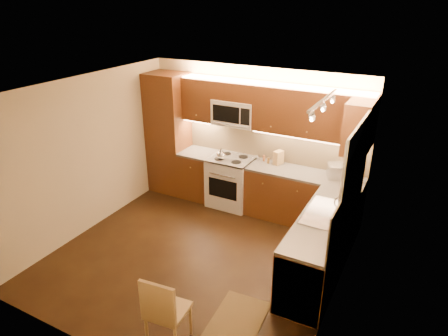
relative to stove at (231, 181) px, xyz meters
The scene contains 37 objects.
floor 1.76m from the stove, 79.85° to the right, with size 4.00×4.00×0.01m, color black.
ceiling 2.66m from the stove, 79.85° to the right, with size 4.00×4.00×0.01m, color beige.
wall_back 0.91m from the stove, 47.29° to the left, with size 4.00×0.01×2.50m, color #BDAE8B.
wall_front 3.77m from the stove, 85.33° to the right, with size 4.00×0.01×2.50m, color #BDAE8B.
wall_left 2.51m from the stove, 135.42° to the right, with size 0.01×4.00×2.50m, color #BDAE8B.
wall_right 2.95m from the stove, 36.06° to the right, with size 0.01×4.00×2.50m, color #BDAE8B.
pantry 1.52m from the stove, behind, with size 0.70×0.60×2.30m, color #4A260F.
base_cab_back_left 0.69m from the stove, behind, with size 0.62×0.60×0.86m, color #4A260F.
counter_back_left 0.81m from the stove, behind, with size 0.62×0.60×0.04m, color #3E3B39.
base_cab_back_right 1.34m from the stove, ahead, with size 1.92×0.60×0.86m, color #4A260F.
counter_back_right 1.40m from the stove, ahead, with size 1.92×0.60×0.04m, color #3E3B39.
base_cab_right 2.37m from the stove, 32.52° to the right, with size 0.60×2.00×0.86m, color #4A260F.
counter_right 2.41m from the stove, 32.52° to the right, with size 0.60×2.00×0.04m, color #3E3B39.
dishwasher 2.81m from the stove, 44.64° to the right, with size 0.58×0.60×0.84m, color silver.
backsplash_back 1.03m from the stove, 25.86° to the left, with size 3.30×0.02×0.60m, color tan.
backsplash_right 2.72m from the stove, 29.11° to the right, with size 0.02×2.00×0.60m, color tan.
upper_cab_back_left 1.58m from the stove, 167.74° to the left, with size 0.62×0.35×0.75m, color #4A260F.
upper_cab_back_right 1.95m from the stove, ahead, with size 1.92×0.35×0.75m, color #4A260F.
upper_cab_bridge 1.64m from the stove, 90.00° to the left, with size 0.76×0.35×0.31m, color #4A260F.
upper_cab_right_corner 2.57m from the stove, ahead, with size 0.35×0.50×0.75m, color #4A260F.
stove is the anchor object (origin of this frame).
microwave 1.27m from the stove, 90.00° to the left, with size 0.76×0.38×0.44m, color silver, non-canonical shape.
window_frame 2.79m from the stove, 26.21° to the right, with size 0.03×1.44×1.24m, color silver.
window_blinds 2.77m from the stove, 26.41° to the right, with size 0.02×1.36×1.16m, color silver.
sink 2.35m from the stove, 29.36° to the right, with size 0.52×0.86×0.15m, color silver, non-canonical shape.
faucet 2.52m from the stove, 27.30° to the right, with size 0.20×0.04×0.30m, color silver, non-canonical shape.
track_light_bar 3.01m from the stove, 34.57° to the right, with size 0.04×1.20×0.03m, color silver.
kettle 0.59m from the stove, 138.08° to the right, with size 0.17×0.17×0.20m, color silver, non-canonical shape.
toaster_oven 1.96m from the stove, ahead, with size 0.37×0.28×0.22m, color silver.
knife_block 1.01m from the stove, 12.21° to the left, with size 0.11×0.17×0.24m, color #A6884B.
spice_jar_a 0.68m from the stove, 21.68° to the left, with size 0.05×0.05×0.09m, color silver.
spice_jar_b 0.83m from the stove, 11.19° to the left, with size 0.05×0.05×0.10m, color olive.
spice_jar_c 0.89m from the stove, 20.72° to the left, with size 0.05×0.05×0.09m, color silver.
spice_jar_d 0.76m from the stove, 18.94° to the left, with size 0.04×0.04×0.10m, color #A35D31.
soap_bottle 2.43m from the stove, 22.05° to the right, with size 0.08×0.08×0.18m, color #B5B5B9.
rug 2.97m from the stove, 61.47° to the right, with size 0.59×0.88×0.01m, color black.
dining_chair 3.31m from the stove, 74.98° to the right, with size 0.41×0.41×0.93m, color #A6884B, non-canonical shape.
Camera 1 is at (2.69, -4.24, 3.61)m, focal length 32.27 mm.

